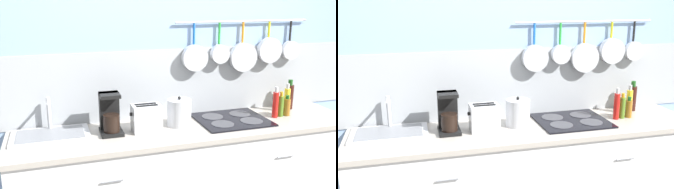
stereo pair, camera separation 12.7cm
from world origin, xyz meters
TOP-DOWN VIEW (x-y plane):
  - wall_back at (0.00, 0.33)m, footprint 7.20×0.14m
  - cabinet_base at (0.00, -0.00)m, footprint 2.53×0.57m
  - countertop at (0.00, 0.00)m, footprint 2.57×0.59m
  - sink_basin at (-0.98, 0.12)m, footprint 0.52×0.32m
  - coffee_maker at (-0.58, 0.07)m, footprint 0.15×0.19m
  - toaster at (-0.33, 0.02)m, footprint 0.22×0.14m
  - kettle at (-0.07, 0.06)m, footprint 0.18×0.18m
  - cooktop at (0.36, 0.05)m, footprint 0.53×0.46m
  - bottle_olive_oil at (0.71, 0.01)m, footprint 0.05×0.05m
  - bottle_sesame_oil at (0.77, 0.02)m, footprint 0.05×0.05m
  - bottle_dish_soap at (0.83, 0.03)m, footprint 0.05×0.05m
  - bottle_cooking_wine at (0.90, 0.12)m, footprint 0.05×0.05m
  - bottle_hot_sauce at (0.96, 0.19)m, footprint 0.06×0.06m

SIDE VIEW (x-z plane):
  - cabinet_base at x=0.00m, z-range 0.00..0.90m
  - countertop at x=0.00m, z-range 0.90..0.94m
  - cooktop at x=0.36m, z-range 0.93..0.95m
  - sink_basin at x=-0.98m, z-range 0.83..1.08m
  - bottle_dish_soap at x=0.83m, z-range 0.93..1.09m
  - bottle_sesame_oil at x=0.77m, z-range 0.92..1.12m
  - toaster at x=-0.33m, z-range 0.93..1.13m
  - kettle at x=-0.07m, z-range 0.92..1.15m
  - bottle_cooking_wine at x=0.90m, z-range 0.92..1.16m
  - bottle_olive_oil at x=0.71m, z-range 0.92..1.17m
  - bottle_hot_sauce at x=0.96m, z-range 0.92..1.17m
  - coffee_maker at x=-0.58m, z-range 0.91..1.20m
  - wall_back at x=0.00m, z-range -0.02..2.58m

